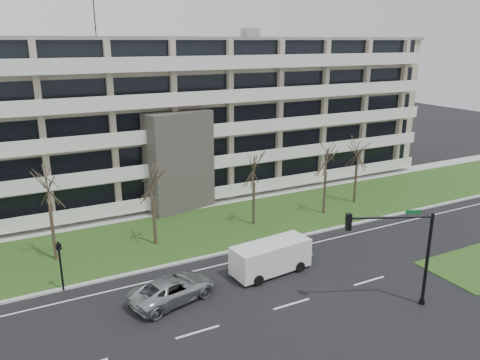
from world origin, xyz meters
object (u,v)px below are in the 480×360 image
silver_pickup (173,289)px  traffic_signal (400,245)px  white_van (272,255)px  pedestrian_signal (60,260)px  blue_sedan (284,252)px

silver_pickup → traffic_signal: bearing=-134.7°
white_van → traffic_signal: traffic_signal is taller
white_van → pedestrian_signal: 13.38m
silver_pickup → white_van: 7.13m
white_van → pedestrian_signal: pedestrian_signal is taller
blue_sedan → white_van: size_ratio=0.69×
traffic_signal → pedestrian_signal: bearing=171.4°
pedestrian_signal → blue_sedan: bearing=-15.0°
silver_pickup → blue_sedan: (8.82, 1.45, -0.11)m
silver_pickup → blue_sedan: bearing=-95.5°
silver_pickup → traffic_signal: 13.47m
blue_sedan → white_van: 2.13m
white_van → traffic_signal: size_ratio=0.94×
silver_pickup → white_van: bearing=-102.0°
blue_sedan → white_van: white_van is taller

